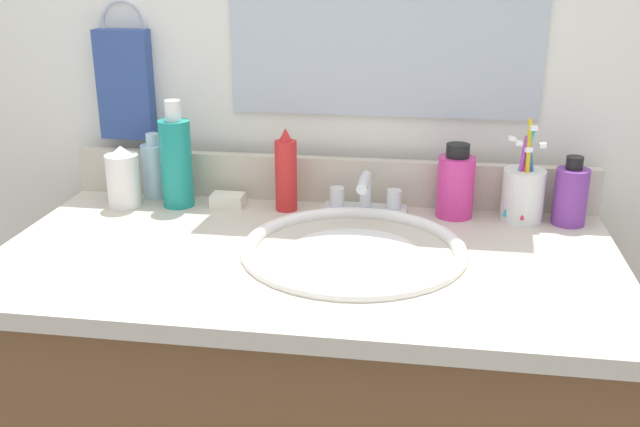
{
  "coord_description": "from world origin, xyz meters",
  "views": [
    {
      "loc": [
        0.2,
        -1.12,
        1.32
      ],
      "look_at": [
        0.02,
        0.0,
        0.91
      ],
      "focal_mm": 41.05,
      "sensor_mm": 36.0,
      "label": 1
    }
  ],
  "objects_px": {
    "bottle_spray_red": "(286,173)",
    "bottle_cream_purple": "(571,195)",
    "cup_white_ceramic": "(523,193)",
    "hand_towel": "(125,85)",
    "soap_bar": "(228,200)",
    "faucet": "(365,200)",
    "bottle_soap_pink": "(456,184)",
    "bottle_mouthwash_teal": "(176,161)",
    "bottle_lotion_white": "(123,179)",
    "bottle_gel_clear": "(154,170)"
  },
  "relations": [
    {
      "from": "bottle_mouthwash_teal",
      "to": "soap_bar",
      "type": "bearing_deg",
      "value": 7.06
    },
    {
      "from": "faucet",
      "to": "hand_towel",
      "type": "bearing_deg",
      "value": 170.34
    },
    {
      "from": "faucet",
      "to": "bottle_gel_clear",
      "type": "relative_size",
      "value": 1.2
    },
    {
      "from": "hand_towel",
      "to": "bottle_soap_pink",
      "type": "distance_m",
      "value": 0.69
    },
    {
      "from": "bottle_lotion_white",
      "to": "bottle_spray_red",
      "type": "relative_size",
      "value": 0.76
    },
    {
      "from": "soap_bar",
      "to": "bottle_soap_pink",
      "type": "bearing_deg",
      "value": 1.07
    },
    {
      "from": "bottle_spray_red",
      "to": "faucet",
      "type": "bearing_deg",
      "value": 0.2
    },
    {
      "from": "bottle_soap_pink",
      "to": "bottle_cream_purple",
      "type": "bearing_deg",
      "value": -2.9
    },
    {
      "from": "bottle_spray_red",
      "to": "soap_bar",
      "type": "xyz_separation_m",
      "value": [
        -0.12,
        0.0,
        -0.06
      ]
    },
    {
      "from": "bottle_cream_purple",
      "to": "bottle_soap_pink",
      "type": "bearing_deg",
      "value": 177.1
    },
    {
      "from": "bottle_cream_purple",
      "to": "soap_bar",
      "type": "height_order",
      "value": "bottle_cream_purple"
    },
    {
      "from": "hand_towel",
      "to": "bottle_spray_red",
      "type": "relative_size",
      "value": 1.36
    },
    {
      "from": "bottle_cream_purple",
      "to": "bottle_mouthwash_teal",
      "type": "relative_size",
      "value": 0.61
    },
    {
      "from": "faucet",
      "to": "cup_white_ceramic",
      "type": "distance_m",
      "value": 0.29
    },
    {
      "from": "bottle_spray_red",
      "to": "bottle_mouthwash_teal",
      "type": "relative_size",
      "value": 0.77
    },
    {
      "from": "hand_towel",
      "to": "faucet",
      "type": "relative_size",
      "value": 1.38
    },
    {
      "from": "bottle_gel_clear",
      "to": "bottle_mouthwash_teal",
      "type": "relative_size",
      "value": 0.63
    },
    {
      "from": "faucet",
      "to": "bottle_spray_red",
      "type": "bearing_deg",
      "value": -179.8
    },
    {
      "from": "bottle_cream_purple",
      "to": "cup_white_ceramic",
      "type": "distance_m",
      "value": 0.08
    },
    {
      "from": "hand_towel",
      "to": "soap_bar",
      "type": "distance_m",
      "value": 0.32
    },
    {
      "from": "bottle_gel_clear",
      "to": "bottle_cream_purple",
      "type": "height_order",
      "value": "bottle_gel_clear"
    },
    {
      "from": "hand_towel",
      "to": "cup_white_ceramic",
      "type": "relative_size",
      "value": 1.13
    },
    {
      "from": "bottle_cream_purple",
      "to": "soap_bar",
      "type": "relative_size",
      "value": 2.01
    },
    {
      "from": "bottle_mouthwash_teal",
      "to": "bottle_spray_red",
      "type": "bearing_deg",
      "value": 2.03
    },
    {
      "from": "faucet",
      "to": "bottle_spray_red",
      "type": "xyz_separation_m",
      "value": [
        -0.15,
        -0.0,
        0.05
      ]
    },
    {
      "from": "bottle_lotion_white",
      "to": "cup_white_ceramic",
      "type": "xyz_separation_m",
      "value": [
        0.77,
        0.04,
        -0.0
      ]
    },
    {
      "from": "bottle_lotion_white",
      "to": "cup_white_ceramic",
      "type": "height_order",
      "value": "cup_white_ceramic"
    },
    {
      "from": "bottle_soap_pink",
      "to": "faucet",
      "type": "bearing_deg",
      "value": -175.94
    },
    {
      "from": "bottle_gel_clear",
      "to": "bottle_soap_pink",
      "type": "bearing_deg",
      "value": -2.33
    },
    {
      "from": "bottle_mouthwash_teal",
      "to": "soap_bar",
      "type": "xyz_separation_m",
      "value": [
        0.1,
        0.01,
        -0.08
      ]
    },
    {
      "from": "hand_towel",
      "to": "bottle_lotion_white",
      "type": "height_order",
      "value": "hand_towel"
    },
    {
      "from": "bottle_lotion_white",
      "to": "bottle_gel_clear",
      "type": "height_order",
      "value": "bottle_gel_clear"
    },
    {
      "from": "cup_white_ceramic",
      "to": "bottle_lotion_white",
      "type": "bearing_deg",
      "value": -177.38
    },
    {
      "from": "faucet",
      "to": "bottle_cream_purple",
      "type": "height_order",
      "value": "bottle_cream_purple"
    },
    {
      "from": "soap_bar",
      "to": "faucet",
      "type": "bearing_deg",
      "value": -0.79
    },
    {
      "from": "bottle_mouthwash_teal",
      "to": "cup_white_ceramic",
      "type": "distance_m",
      "value": 0.66
    },
    {
      "from": "hand_towel",
      "to": "bottle_cream_purple",
      "type": "bearing_deg",
      "value": -5.45
    },
    {
      "from": "bottle_lotion_white",
      "to": "bottle_spray_red",
      "type": "distance_m",
      "value": 0.32
    },
    {
      "from": "bottle_lotion_white",
      "to": "soap_bar",
      "type": "relative_size",
      "value": 1.92
    },
    {
      "from": "hand_towel",
      "to": "bottle_spray_red",
      "type": "bearing_deg",
      "value": -13.86
    },
    {
      "from": "bottle_spray_red",
      "to": "cup_white_ceramic",
      "type": "bearing_deg",
      "value": 0.82
    },
    {
      "from": "bottle_gel_clear",
      "to": "cup_white_ceramic",
      "type": "xyz_separation_m",
      "value": [
        0.73,
        -0.03,
        -0.0
      ]
    },
    {
      "from": "bottle_spray_red",
      "to": "bottle_cream_purple",
      "type": "bearing_deg",
      "value": 0.22
    },
    {
      "from": "bottle_lotion_white",
      "to": "bottle_soap_pink",
      "type": "xyz_separation_m",
      "value": [
        0.64,
        0.04,
        0.01
      ]
    },
    {
      "from": "faucet",
      "to": "bottle_lotion_white",
      "type": "relative_size",
      "value": 1.3
    },
    {
      "from": "bottle_lotion_white",
      "to": "bottle_gel_clear",
      "type": "distance_m",
      "value": 0.08
    },
    {
      "from": "faucet",
      "to": "bottle_cream_purple",
      "type": "xyz_separation_m",
      "value": [
        0.38,
        0.0,
        0.03
      ]
    },
    {
      "from": "bottle_cream_purple",
      "to": "bottle_mouthwash_teal",
      "type": "distance_m",
      "value": 0.75
    },
    {
      "from": "bottle_cream_purple",
      "to": "cup_white_ceramic",
      "type": "xyz_separation_m",
      "value": [
        -0.08,
        0.0,
        -0.0
      ]
    },
    {
      "from": "bottle_gel_clear",
      "to": "soap_bar",
      "type": "relative_size",
      "value": 2.08
    }
  ]
}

